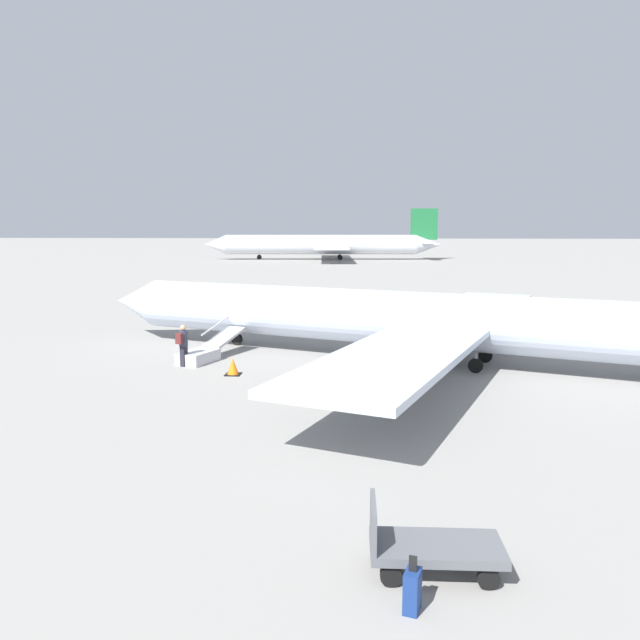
{
  "coord_description": "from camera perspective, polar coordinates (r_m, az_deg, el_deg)",
  "views": [
    {
      "loc": [
        1.86,
        26.46,
        5.71
      ],
      "look_at": [
        4.16,
        -0.71,
        1.64
      ],
      "focal_mm": 35.0,
      "sensor_mm": 36.0,
      "label": 1
    }
  ],
  "objects": [
    {
      "name": "boarding_stairs",
      "position": [
        27.34,
        -10.58,
        -2.95
      ],
      "size": [
        2.32,
        4.12,
        1.59
      ],
      "rotation": [
        0.0,
        0.0,
        -1.92
      ],
      "color": "#B2B2B7",
      "rests_on": "ground"
    },
    {
      "name": "traffic_cone_near_stairs",
      "position": [
        24.61,
        -7.97,
        -4.27
      ],
      "size": [
        0.61,
        0.61,
        0.67
      ],
      "color": "black",
      "rests_on": "ground"
    },
    {
      "name": "airplane_main",
      "position": [
        26.57,
        10.69,
        -0.04
      ],
      "size": [
        32.11,
        25.35,
        6.18
      ],
      "rotation": [
        0.0,
        0.0,
        -0.35
      ],
      "color": "silver",
      "rests_on": "ground"
    },
    {
      "name": "luggage_cart",
      "position": [
        11.16,
        9.91,
        -19.71
      ],
      "size": [
        2.24,
        1.17,
        1.22
      ],
      "rotation": [
        0.0,
        0.0,
        0.03
      ],
      "color": "#595B60",
      "rests_on": "ground"
    },
    {
      "name": "passenger",
      "position": [
        26.29,
        -12.42,
        -2.03
      ],
      "size": [
        0.44,
        0.57,
        1.74
      ],
      "rotation": [
        0.0,
        0.0,
        -1.92
      ],
      "color": "#23232D",
      "rests_on": "ground"
    },
    {
      "name": "ground_plane",
      "position": [
        27.14,
        8.69,
        -3.76
      ],
      "size": [
        600.0,
        600.0,
        0.0
      ],
      "primitive_type": "plane",
      "color": "gray"
    },
    {
      "name": "suitcase",
      "position": [
        10.25,
        8.44,
        -23.26
      ],
      "size": [
        0.31,
        0.41,
        0.88
      ],
      "rotation": [
        0.0,
        0.0,
        1.29
      ],
      "color": "navy",
      "rests_on": "ground"
    },
    {
      "name": "airplane_far_left",
      "position": [
        111.7,
        0.5,
        6.92
      ],
      "size": [
        42.26,
        32.24,
        9.0
      ],
      "rotation": [
        0.0,
        0.0,
        0.08
      ],
      "color": "silver",
      "rests_on": "ground"
    }
  ]
}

